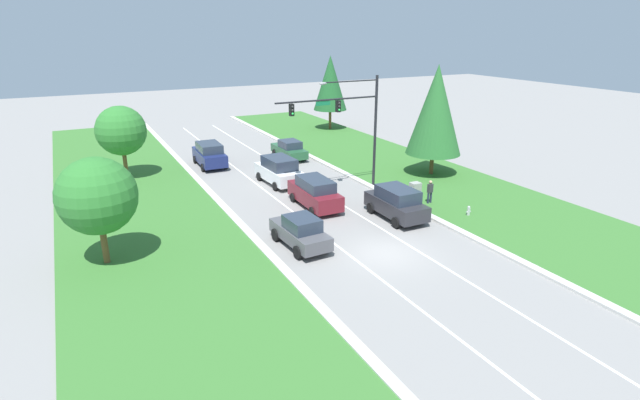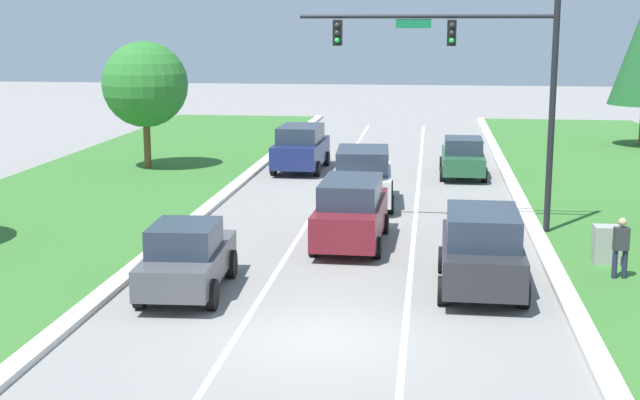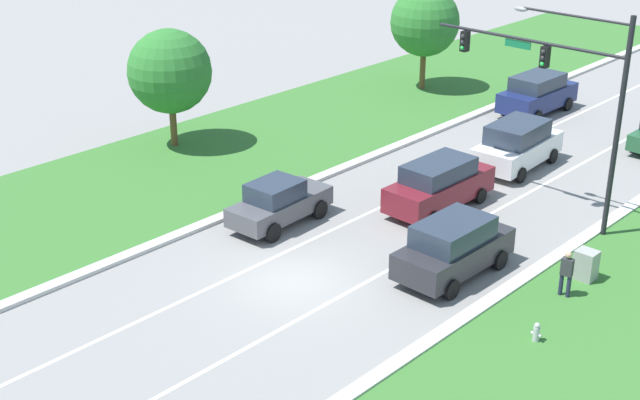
% 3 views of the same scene
% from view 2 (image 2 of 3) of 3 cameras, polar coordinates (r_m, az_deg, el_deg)
% --- Properties ---
extents(ground_plane, '(160.00, 160.00, 0.00)m').
position_cam_2_polar(ground_plane, '(19.23, -0.03, -8.86)').
color(ground_plane, gray).
extents(curb_strip_right, '(0.50, 90.00, 0.15)m').
position_cam_2_polar(curb_strip_right, '(19.37, 17.01, -8.98)').
color(curb_strip_right, beige).
rests_on(curb_strip_right, ground_plane).
extents(curb_strip_left, '(0.50, 90.00, 0.15)m').
position_cam_2_polar(curb_strip_left, '(20.64, -15.94, -7.66)').
color(curb_strip_left, beige).
rests_on(curb_strip_left, ground_plane).
extents(lane_stripe_inner_left, '(0.14, 81.00, 0.01)m').
position_cam_2_polar(lane_stripe_inner_left, '(19.52, -5.34, -8.59)').
color(lane_stripe_inner_left, white).
rests_on(lane_stripe_inner_left, ground_plane).
extents(lane_stripe_inner_right, '(0.14, 81.00, 0.01)m').
position_cam_2_polar(lane_stripe_inner_right, '(19.10, 5.40, -9.04)').
color(lane_stripe_inner_right, white).
rests_on(lane_stripe_inner_right, ground_plane).
extents(traffic_signal_mast, '(8.01, 0.41, 8.31)m').
position_cam_2_polar(traffic_signal_mast, '(28.41, 10.28, 8.88)').
color(traffic_signal_mast, black).
rests_on(traffic_signal_mast, ground_plane).
extents(white_suv, '(2.46, 4.94, 2.11)m').
position_cam_2_polar(white_suv, '(32.78, 2.76, 1.51)').
color(white_suv, white).
rests_on(white_suv, ground_plane).
extents(charcoal_suv, '(2.18, 4.64, 2.04)m').
position_cam_2_polar(charcoal_suv, '(22.73, 10.31, -3.11)').
color(charcoal_suv, '#28282D').
rests_on(charcoal_suv, ground_plane).
extents(navy_suv, '(2.27, 4.92, 2.07)m').
position_cam_2_polar(navy_suv, '(40.55, -1.24, 3.38)').
color(navy_suv, navy).
rests_on(navy_suv, ground_plane).
extents(burgundy_suv, '(2.14, 5.09, 2.03)m').
position_cam_2_polar(burgundy_suv, '(26.90, 2.00, -0.73)').
color(burgundy_suv, maroon).
rests_on(burgundy_suv, ground_plane).
extents(forest_sedan, '(2.00, 4.69, 1.73)m').
position_cam_2_polar(forest_sedan, '(39.50, 9.13, 2.73)').
color(forest_sedan, '#235633').
rests_on(forest_sedan, ground_plane).
extents(graphite_sedan, '(2.12, 4.45, 1.81)m').
position_cam_2_polar(graphite_sedan, '(22.34, -8.51, -3.67)').
color(graphite_sedan, '#4C4C51').
rests_on(graphite_sedan, ground_plane).
extents(utility_cabinet, '(0.70, 0.60, 1.12)m').
position_cam_2_polar(utility_cabinet, '(25.89, 17.84, -2.81)').
color(utility_cabinet, '#9E9E99').
rests_on(utility_cabinet, ground_plane).
extents(pedestrian, '(0.41, 0.27, 1.69)m').
position_cam_2_polar(pedestrian, '(24.37, 18.70, -2.82)').
color(pedestrian, '#232842').
rests_on(pedestrian, ground_plane).
extents(oak_near_left_tree, '(3.86, 3.86, 5.84)m').
position_cam_2_polar(oak_near_left_tree, '(41.18, -11.14, 7.26)').
color(oak_near_left_tree, brown).
rests_on(oak_near_left_tree, ground_plane).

